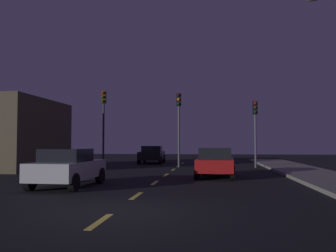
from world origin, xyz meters
The scene contains 15 objects.
ground_plane centered at (0.00, 7.00, 0.00)m, with size 80.00×80.00×0.00m, color black.
lane_stripe_nearest centered at (0.00, -1.20, 0.00)m, with size 0.16×1.60×0.01m, color #EACC4C.
lane_stripe_second centered at (0.00, 2.60, 0.00)m, with size 0.16×1.60×0.01m, color #EACC4C.
lane_stripe_third centered at (0.00, 6.40, 0.00)m, with size 0.16×1.60×0.01m, color #EACC4C.
lane_stripe_fourth centered at (0.00, 10.20, 0.00)m, with size 0.16×1.60×0.01m, color #EACC4C.
lane_stripe_fifth centered at (0.00, 14.00, 0.00)m, with size 0.16×1.60×0.01m, color #EACC4C.
lane_stripe_sixth centered at (0.00, 17.80, 0.00)m, with size 0.16×1.60×0.01m, color #EACC4C.
lane_stripe_seventh centered at (0.00, 21.60, 0.00)m, with size 0.16×1.60×0.01m, color #EACC4C.
traffic_signal_left centered at (-5.23, 16.37, 3.75)m, with size 0.32×0.38×5.39m.
traffic_signal_center centered at (0.14, 16.37, 3.59)m, with size 0.32×0.38×5.14m.
traffic_signal_right centered at (5.34, 16.37, 3.18)m, with size 0.32×0.38×4.51m.
car_stopped_ahead centered at (2.57, 9.20, 0.73)m, with size 1.98×3.98×1.44m.
car_adjacent_lane centered at (-3.06, 4.59, 0.74)m, with size 1.93×3.87×1.44m.
car_oncoming_far centered at (-2.52, 21.23, 0.74)m, with size 2.05×4.14×1.44m.
storefront_left centered at (-10.46, 13.55, 2.24)m, with size 4.91×7.69×4.48m, color brown.
Camera 1 is at (2.33, -8.75, 1.65)m, focal length 38.98 mm.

